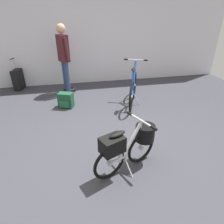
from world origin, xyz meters
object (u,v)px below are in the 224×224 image
Objects in this scene: rolling_suitcase at (18,79)px; backpack_on_floor at (66,100)px; display_bike_left at (133,89)px; folding_bike_foreground at (129,144)px; visitor_near_wall at (64,55)px.

rolling_suitcase reaches higher than backpack_on_floor.
backpack_on_floor is (1.24, -1.41, -0.12)m from rolling_suitcase.
display_bike_left is 1.51m from backpack_on_floor.
backpack_on_floor is at bearing 111.37° from folding_bike_foreground.
display_bike_left is at bearing -5.06° from backpack_on_floor.
rolling_suitcase reaches higher than folding_bike_foreground.
folding_bike_foreground is 0.72× the size of display_bike_left.
backpack_on_floor is at bearing -48.57° from rolling_suitcase.
folding_bike_foreground is at bearing -109.08° from display_bike_left.
backpack_on_floor is (-0.82, 2.09, -0.22)m from folding_bike_foreground.
rolling_suitcase is at bearing 120.51° from folding_bike_foreground.
folding_bike_foreground is 4.06m from rolling_suitcase.
display_bike_left is at bearing 70.92° from folding_bike_foreground.
visitor_near_wall reaches higher than display_bike_left.
display_bike_left is 3.14m from rolling_suitcase.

